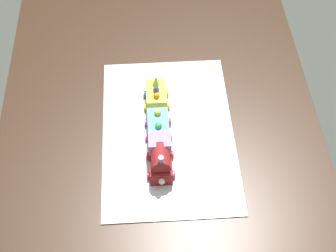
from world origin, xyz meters
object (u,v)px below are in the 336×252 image
at_px(cake_car_caboose_lemon, 156,96).
at_px(birthday_candle, 156,83).
at_px(cake_car_gondola_sky_blue, 158,126).
at_px(cake_locomotive, 160,158).
at_px(dining_table, 160,149).

xyz_separation_m(cake_car_caboose_lemon, birthday_candle, (-0.00, -0.00, 0.07)).
bearing_deg(cake_car_gondola_sky_blue, cake_car_caboose_lemon, 0.00).
distance_m(cake_locomotive, cake_car_caboose_lemon, 0.25).
bearing_deg(cake_locomotive, cake_car_gondola_sky_blue, 0.00).
bearing_deg(birthday_candle, dining_table, -177.08).
bearing_deg(dining_table, cake_car_gondola_sky_blue, 159.06).
xyz_separation_m(dining_table, cake_car_gondola_sky_blue, (-0.01, 0.01, 0.14)).
relative_size(cake_car_gondola_sky_blue, birthday_candle, 2.03).
distance_m(cake_locomotive, cake_car_gondola_sky_blue, 0.13).
distance_m(cake_car_caboose_lemon, birthday_candle, 0.07).
relative_size(dining_table, birthday_candle, 28.44).
bearing_deg(cake_car_caboose_lemon, dining_table, -177.13).
xyz_separation_m(cake_locomotive, cake_car_gondola_sky_blue, (0.13, 0.00, -0.02)).
relative_size(cake_car_gondola_sky_blue, cake_car_caboose_lemon, 1.00).
bearing_deg(dining_table, cake_locomotive, 177.90).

